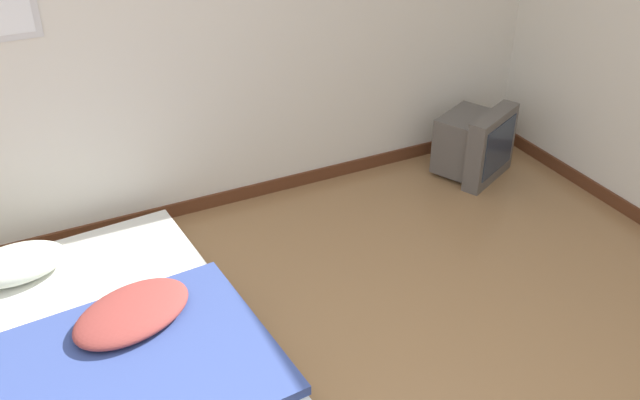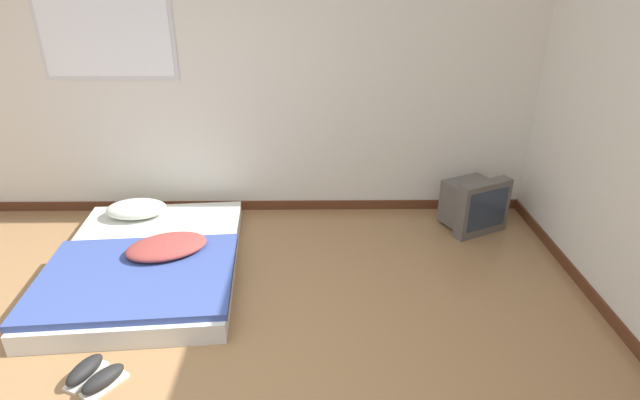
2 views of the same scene
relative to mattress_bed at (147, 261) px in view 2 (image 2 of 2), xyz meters
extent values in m
cube|color=silver|center=(0.43, 1.13, 1.19)|extent=(8.11, 0.06, 2.60)
cube|color=#562D19|center=(0.43, 1.09, -0.06)|extent=(8.11, 0.02, 0.09)
cube|color=silver|center=(-0.45, 1.09, 1.56)|extent=(1.15, 0.01, 0.82)
cube|color=white|center=(-0.45, 1.09, 1.56)|extent=(1.08, 0.01, 0.75)
cube|color=silver|center=(0.00, 0.02, -0.03)|extent=(1.46, 1.88, 0.15)
ellipsoid|color=silver|center=(-0.28, 0.67, 0.11)|extent=(0.54, 0.38, 0.14)
cube|color=#384C93|center=(0.03, -0.32, 0.07)|extent=(1.43, 1.13, 0.05)
ellipsoid|color=#993D38|center=(0.17, -0.01, 0.13)|extent=(0.70, 0.58, 0.11)
cube|color=#56514C|center=(2.68, 0.77, 0.12)|extent=(0.50, 0.43, 0.39)
cube|color=#56514C|center=(2.76, 0.59, 0.14)|extent=(0.51, 0.33, 0.49)
cube|color=#283342|center=(2.79, 0.54, 0.15)|extent=(0.38, 0.19, 0.35)
cube|color=silver|center=(-0.04, -1.09, -0.10)|extent=(0.19, 0.28, 0.02)
ellipsoid|color=black|center=(-0.04, -1.09, -0.05)|extent=(0.20, 0.28, 0.09)
cube|color=silver|center=(0.09, -1.16, -0.10)|extent=(0.23, 0.27, 0.02)
ellipsoid|color=black|center=(0.09, -1.16, -0.05)|extent=(0.24, 0.27, 0.09)
camera|label=1|loc=(-0.19, -2.74, 2.35)|focal=40.00mm
camera|label=2|loc=(1.30, -3.28, 2.08)|focal=28.00mm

